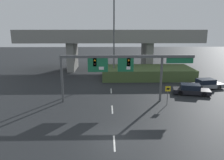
# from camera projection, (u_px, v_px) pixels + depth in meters

# --- Properties ---
(ground_plane) EXTENTS (160.00, 160.00, 0.00)m
(ground_plane) POSITION_uv_depth(u_px,v_px,m) (114.00, 139.00, 17.53)
(ground_plane) COLOR black
(lane_markings) EXTENTS (0.14, 30.62, 0.01)m
(lane_markings) POSITION_uv_depth(u_px,v_px,m) (111.00, 91.00, 30.64)
(lane_markings) COLOR silver
(lane_markings) RESTS_ON ground
(signal_gantry) EXTENTS (15.62, 0.44, 5.59)m
(signal_gantry) POSITION_uv_depth(u_px,v_px,m) (122.00, 64.00, 25.35)
(signal_gantry) COLOR #515456
(signal_gantry) RESTS_ON ground
(speed_limit_sign) EXTENTS (0.60, 0.11, 2.29)m
(speed_limit_sign) POSITION_uv_depth(u_px,v_px,m) (168.00, 92.00, 24.83)
(speed_limit_sign) COLOR #4C4C4C
(speed_limit_sign) RESTS_ON ground
(highway_light_pole_near) EXTENTS (0.70, 0.36, 13.82)m
(highway_light_pole_near) POSITION_uv_depth(u_px,v_px,m) (114.00, 36.00, 36.09)
(highway_light_pole_near) COLOR #515456
(highway_light_pole_near) RESTS_ON ground
(overpass_bridge) EXTENTS (36.41, 8.31, 8.19)m
(overpass_bridge) POSITION_uv_depth(u_px,v_px,m) (110.00, 41.00, 44.60)
(overpass_bridge) COLOR gray
(overpass_bridge) RESTS_ON ground
(grass_embankment) EXTENTS (15.50, 7.01, 1.82)m
(grass_embankment) POSITION_uv_depth(u_px,v_px,m) (147.00, 73.00, 38.31)
(grass_embankment) COLOR #42562D
(grass_embankment) RESTS_ON ground
(parked_sedan_near_right) EXTENTS (5.01, 2.97, 1.38)m
(parked_sedan_near_right) POSITION_uv_depth(u_px,v_px,m) (191.00, 90.00, 28.99)
(parked_sedan_near_right) COLOR black
(parked_sedan_near_right) RESTS_ON ground
(parked_sedan_mid_right) EXTENTS (4.90, 2.65, 1.42)m
(parked_sedan_mid_right) POSITION_uv_depth(u_px,v_px,m) (206.00, 84.00, 31.70)
(parked_sedan_mid_right) COLOR gray
(parked_sedan_mid_right) RESTS_ON ground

